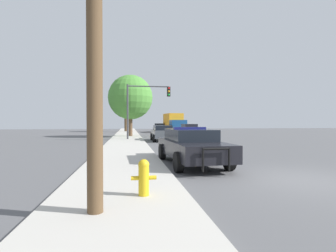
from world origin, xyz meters
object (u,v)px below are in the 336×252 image
object	(u,v)px
car_background_distant	(159,127)
tree_sidewalk_mid	(130,97)
tree_sidewalk_far	(126,102)
police_car	(191,145)
car_background_midblock	(162,133)
fire_hydrant	(144,176)
car_background_oncoming	(190,130)
box_truck	(174,122)
traffic_light	(145,100)

from	to	relation	value
car_background_distant	tree_sidewalk_mid	distance (m)	15.18
car_background_distant	tree_sidewalk_far	distance (m)	6.94
police_car	car_background_midblock	bearing A→B (deg)	-95.00
fire_hydrant	car_background_oncoming	xyz separation A→B (m)	(6.97, 25.13, 0.20)
police_car	car_background_midblock	world-z (taller)	police_car
tree_sidewalk_far	box_truck	bearing A→B (deg)	-26.32
police_car	car_background_distant	xyz separation A→B (m)	(2.53, 32.68, -0.01)
car_background_oncoming	box_truck	world-z (taller)	box_truck
traffic_light	box_truck	distance (m)	17.09
police_car	car_background_oncoming	size ratio (longest dim) A/B	1.30
car_background_oncoming	box_truck	distance (m)	9.39
car_background_oncoming	tree_sidewalk_mid	bearing A→B (deg)	10.57
car_background_distant	car_background_oncoming	bearing A→B (deg)	-75.63
fire_hydrant	car_background_midblock	world-z (taller)	car_background_midblock
traffic_light	car_background_distant	size ratio (longest dim) A/B	1.04
police_car	tree_sidewalk_mid	size ratio (longest dim) A/B	0.78
car_background_distant	fire_hydrant	bearing A→B (deg)	-93.26
police_car	fire_hydrant	distance (m)	5.17
police_car	traffic_light	size ratio (longest dim) A/B	1.05
box_truck	car_background_distant	bearing A→B (deg)	-59.19
police_car	box_truck	world-z (taller)	box_truck
tree_sidewalk_mid	tree_sidewalk_far	bearing A→B (deg)	92.54
fire_hydrant	box_truck	bearing A→B (deg)	79.05
fire_hydrant	box_truck	xyz separation A→B (m)	(6.67, 34.48, 1.03)
car_background_oncoming	car_background_midblock	bearing A→B (deg)	58.02
traffic_light	car_background_oncoming	size ratio (longest dim) A/B	1.24
tree_sidewalk_far	tree_sidewalk_mid	size ratio (longest dim) A/B	1.01
car_background_oncoming	car_background_distant	bearing A→B (deg)	-82.48
car_background_midblock	box_truck	world-z (taller)	box_truck
police_car	car_background_oncoming	xyz separation A→B (m)	(4.78, 20.44, -0.01)
car_background_distant	box_truck	xyz separation A→B (m)	(1.96, -2.89, 0.83)
car_background_oncoming	police_car	bearing A→B (deg)	73.90
fire_hydrant	car_background_distant	xyz separation A→B (m)	(4.71, 37.37, 0.21)
traffic_light	tree_sidewalk_far	bearing A→B (deg)	95.68
tree_sidewalk_far	traffic_light	bearing A→B (deg)	-84.32
police_car	tree_sidewalk_mid	world-z (taller)	tree_sidewalk_mid
car_background_oncoming	box_truck	bearing A→B (deg)	-91.12
car_background_midblock	car_background_distant	bearing A→B (deg)	84.60
traffic_light	tree_sidewalk_far	distance (m)	19.87
tree_sidewalk_far	tree_sidewalk_mid	world-z (taller)	tree_sidewalk_far
fire_hydrant	tree_sidewalk_far	xyz separation A→B (m)	(-0.75, 38.14, 4.42)
car_background_oncoming	traffic_light	bearing A→B (deg)	46.48
traffic_light	tree_sidewalk_mid	bearing A→B (deg)	104.64
tree_sidewalk_far	car_background_distant	bearing A→B (deg)	-8.13
police_car	box_truck	size ratio (longest dim) A/B	0.76
box_truck	tree_sidewalk_far	bearing A→B (deg)	-29.65
traffic_light	box_truck	world-z (taller)	traffic_light
car_background_midblock	box_truck	xyz separation A→B (m)	(4.03, 17.13, 0.84)
traffic_light	car_background_midblock	size ratio (longest dim) A/B	1.19
car_background_oncoming	car_background_midblock	distance (m)	8.90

